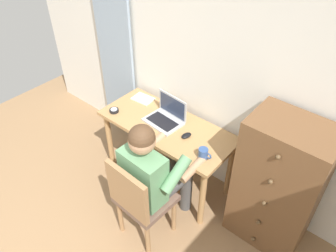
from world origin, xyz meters
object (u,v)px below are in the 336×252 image
object	(u,v)px
desk	(167,133)
desk_clock	(114,110)
dresser	(277,185)
notebook_pad	(143,99)
person_seated	(155,171)
coffee_mug	(203,154)
chair	(139,199)
laptop	(166,116)
computer_mouse	(186,135)

from	to	relation	value
desk	desk_clock	distance (m)	0.56
dresser	notebook_pad	xyz separation A→B (m)	(-1.53, 0.08, 0.11)
person_seated	coffee_mug	size ratio (longest dim) A/B	10.04
chair	person_seated	world-z (taller)	person_seated
laptop	notebook_pad	size ratio (longest dim) A/B	1.72
chair	laptop	world-z (taller)	laptop
dresser	computer_mouse	size ratio (longest dim) A/B	12.17
notebook_pad	computer_mouse	bearing A→B (deg)	-19.29
computer_mouse	notebook_pad	world-z (taller)	computer_mouse
computer_mouse	notebook_pad	bearing A→B (deg)	177.24
desk_clock	notebook_pad	xyz separation A→B (m)	(0.07, 0.33, -0.01)
desk_clock	coffee_mug	bearing A→B (deg)	1.94
person_seated	notebook_pad	size ratio (longest dim) A/B	5.74
desk	person_seated	size ratio (longest dim) A/B	1.08
desk_clock	coffee_mug	world-z (taller)	coffee_mug
coffee_mug	laptop	bearing A→B (deg)	161.42
laptop	notebook_pad	bearing A→B (deg)	164.38
coffee_mug	notebook_pad	bearing A→B (deg)	162.67
desk	notebook_pad	bearing A→B (deg)	160.43
chair	desk_clock	world-z (taller)	chair
notebook_pad	coffee_mug	distance (m)	1.00
chair	computer_mouse	bearing A→B (deg)	92.47
desk	desk_clock	world-z (taller)	desk_clock
desk	computer_mouse	distance (m)	0.27
chair	laptop	size ratio (longest dim) A/B	2.46
chair	person_seated	distance (m)	0.26
person_seated	desk	bearing A→B (deg)	120.16
person_seated	chair	bearing A→B (deg)	-92.26
computer_mouse	desk_clock	distance (m)	0.78
desk	person_seated	bearing A→B (deg)	-59.84
chair	notebook_pad	size ratio (longest dim) A/B	4.22
desk_clock	dresser	bearing A→B (deg)	9.01
person_seated	coffee_mug	world-z (taller)	person_seated
desk	chair	bearing A→B (deg)	-67.76
chair	computer_mouse	world-z (taller)	chair
dresser	desk_clock	size ratio (longest dim) A/B	13.53
dresser	person_seated	xyz separation A→B (m)	(-0.80, -0.56, 0.07)
laptop	person_seated	bearing A→B (deg)	-58.57
dresser	laptop	world-z (taller)	dresser
person_seated	laptop	size ratio (longest dim) A/B	3.34
desk	chair	distance (m)	0.72
dresser	coffee_mug	world-z (taller)	dresser
desk	coffee_mug	bearing A→B (deg)	-15.28
desk	person_seated	distance (m)	0.56
desk_clock	laptop	bearing A→B (deg)	24.71
laptop	coffee_mug	distance (m)	0.58
chair	coffee_mug	size ratio (longest dim) A/B	7.39
dresser	coffee_mug	bearing A→B (deg)	-159.13
laptop	coffee_mug	size ratio (longest dim) A/B	3.01
desk_clock	notebook_pad	bearing A→B (deg)	78.61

